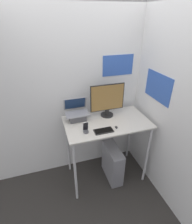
{
  "coord_description": "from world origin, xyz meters",
  "views": [
    {
      "loc": [
        -0.78,
        -1.6,
        2.34
      ],
      "look_at": [
        -0.16,
        0.34,
        1.22
      ],
      "focal_mm": 28.0,
      "sensor_mm": 36.0,
      "label": 1
    }
  ],
  "objects_px": {
    "laptop": "(77,114)",
    "computer_tower": "(112,163)",
    "monitor": "(107,101)",
    "mouse": "(116,127)",
    "cell_phone": "(86,129)",
    "keyboard": "(104,131)"
  },
  "relations": [
    {
      "from": "laptop",
      "to": "cell_phone",
      "type": "relative_size",
      "value": 2.09
    },
    {
      "from": "computer_tower",
      "to": "laptop",
      "type": "bearing_deg",
      "value": 152.67
    },
    {
      "from": "monitor",
      "to": "computer_tower",
      "type": "height_order",
      "value": "monitor"
    },
    {
      "from": "laptop",
      "to": "computer_tower",
      "type": "height_order",
      "value": "laptop"
    },
    {
      "from": "keyboard",
      "to": "cell_phone",
      "type": "bearing_deg",
      "value": 167.77
    },
    {
      "from": "laptop",
      "to": "mouse",
      "type": "relative_size",
      "value": 5.83
    },
    {
      "from": "monitor",
      "to": "keyboard",
      "type": "relative_size",
      "value": 2.03
    },
    {
      "from": "mouse",
      "to": "cell_phone",
      "type": "xyz_separation_m",
      "value": [
        -0.41,
        0.03,
        0.04
      ]
    },
    {
      "from": "keyboard",
      "to": "computer_tower",
      "type": "relative_size",
      "value": 0.43
    },
    {
      "from": "keyboard",
      "to": "mouse",
      "type": "bearing_deg",
      "value": 6.02
    },
    {
      "from": "mouse",
      "to": "computer_tower",
      "type": "distance_m",
      "value": 0.77
    },
    {
      "from": "laptop",
      "to": "mouse",
      "type": "height_order",
      "value": "laptop"
    },
    {
      "from": "cell_phone",
      "to": "laptop",
      "type": "bearing_deg",
      "value": 96.19
    },
    {
      "from": "keyboard",
      "to": "computer_tower",
      "type": "distance_m",
      "value": 0.8
    },
    {
      "from": "monitor",
      "to": "keyboard",
      "type": "distance_m",
      "value": 0.48
    },
    {
      "from": "monitor",
      "to": "computer_tower",
      "type": "xyz_separation_m",
      "value": [
        0.03,
        -0.24,
        -0.99
      ]
    },
    {
      "from": "laptop",
      "to": "monitor",
      "type": "relative_size",
      "value": 0.64
    },
    {
      "from": "monitor",
      "to": "cell_phone",
      "type": "relative_size",
      "value": 3.26
    },
    {
      "from": "mouse",
      "to": "cell_phone",
      "type": "distance_m",
      "value": 0.41
    },
    {
      "from": "cell_phone",
      "to": "monitor",
      "type": "bearing_deg",
      "value": 38.55
    },
    {
      "from": "keyboard",
      "to": "cell_phone",
      "type": "xyz_separation_m",
      "value": [
        -0.22,
        0.05,
        0.04
      ]
    },
    {
      "from": "computer_tower",
      "to": "cell_phone",
      "type": "bearing_deg",
      "value": -168.34
    }
  ]
}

